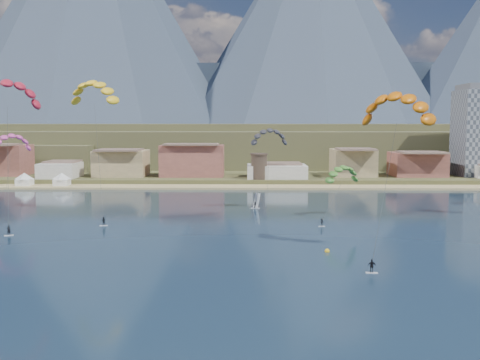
% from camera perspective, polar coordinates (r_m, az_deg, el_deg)
% --- Properties ---
extents(ground, '(2400.00, 2400.00, 0.00)m').
position_cam_1_polar(ground, '(74.96, -0.39, -10.11)').
color(ground, black).
rests_on(ground, ground).
extents(beach, '(2200.00, 12.00, 0.90)m').
position_cam_1_polar(beach, '(179.24, 0.37, -0.72)').
color(beach, tan).
rests_on(beach, ground).
extents(land, '(2200.00, 900.00, 4.00)m').
position_cam_1_polar(land, '(632.42, 0.76, 3.91)').
color(land, brown).
rests_on(land, ground).
extents(foothills, '(940.00, 210.00, 18.00)m').
position_cam_1_polar(foothills, '(305.47, 4.81, 3.60)').
color(foothills, brown).
rests_on(foothills, ground).
extents(mountain_ridge, '(2060.00, 480.00, 400.00)m').
position_cam_1_polar(mountain_ridge, '(905.23, -0.14, 14.01)').
color(mountain_ridge, '#303F50').
rests_on(mountain_ridge, ground).
extents(town, '(400.00, 24.00, 12.00)m').
position_cam_1_polar(town, '(198.89, -11.19, 2.05)').
color(town, silver).
rests_on(town, ground).
extents(watchtower, '(5.82, 5.82, 8.60)m').
position_cam_1_polar(watchtower, '(186.65, 1.93, 1.42)').
color(watchtower, '#47382D').
rests_on(watchtower, ground).
extents(beach_tents, '(43.40, 6.40, 5.00)m').
position_cam_1_polar(beach_tents, '(195.10, -22.63, 0.38)').
color(beach_tents, white).
rests_on(beach_tents, ground).
extents(kitesurfer_red, '(14.40, 17.20, 30.69)m').
position_cam_1_polar(kitesurfer_red, '(122.03, -22.48, 8.41)').
color(kitesurfer_red, silver).
rests_on(kitesurfer_red, ground).
extents(kitesurfer_yellow, '(13.12, 19.16, 32.07)m').
position_cam_1_polar(kitesurfer_yellow, '(130.14, -14.52, 8.86)').
color(kitesurfer_yellow, silver).
rests_on(kitesurfer_yellow, ground).
extents(kitesurfer_orange, '(13.37, 18.50, 27.71)m').
position_cam_1_polar(kitesurfer_orange, '(91.74, 15.57, 7.42)').
color(kitesurfer_orange, silver).
rests_on(kitesurfer_orange, ground).
extents(kitesurfer_green, '(11.04, 15.66, 15.13)m').
position_cam_1_polar(kitesurfer_green, '(124.84, 10.27, 0.83)').
color(kitesurfer_green, silver).
rests_on(kitesurfer_green, ground).
extents(distant_kite_pink, '(10.34, 9.56, 19.60)m').
position_cam_1_polar(distant_kite_pink, '(153.51, -22.08, 3.79)').
color(distant_kite_pink, '#262626').
rests_on(distant_kite_pink, ground).
extents(distant_kite_dark, '(9.39, 6.55, 20.78)m').
position_cam_1_polar(distant_kite_dark, '(131.53, 2.98, 4.65)').
color(distant_kite_dark, '#262626').
rests_on(distant_kite_dark, ground).
extents(windsurfer, '(2.14, 2.33, 3.72)m').
position_cam_1_polar(windsurfer, '(136.35, 1.60, -2.39)').
color(windsurfer, silver).
rests_on(windsurfer, ground).
extents(buoy, '(0.80, 0.80, 0.80)m').
position_cam_1_polar(buoy, '(91.97, 8.78, -7.10)').
color(buoy, yellow).
rests_on(buoy, ground).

